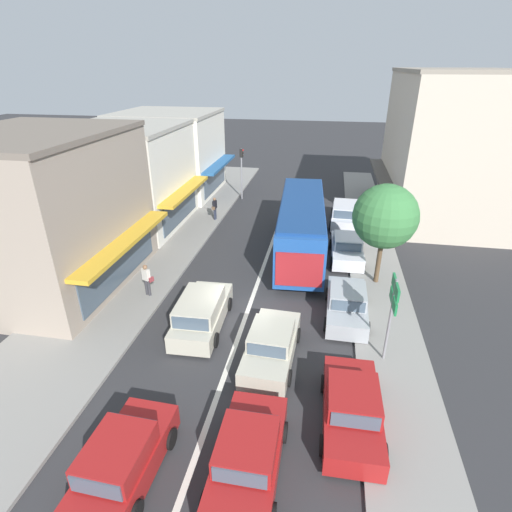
# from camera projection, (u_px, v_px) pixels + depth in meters

# --- Properties ---
(ground_plane) EXTENTS (140.00, 140.00, 0.00)m
(ground_plane) POSITION_uv_depth(u_px,v_px,m) (244.00, 320.00, 17.87)
(ground_plane) COLOR #2D2D30
(lane_centre_line) EXTENTS (0.20, 28.00, 0.01)m
(lane_centre_line) POSITION_uv_depth(u_px,v_px,m) (259.00, 278.00, 21.41)
(lane_centre_line) COLOR silver
(lane_centre_line) RESTS_ON ground
(sidewalk_left) EXTENTS (5.20, 44.00, 0.14)m
(sidewalk_left) POSITION_uv_depth(u_px,v_px,m) (155.00, 252.00, 24.25)
(sidewalk_left) COLOR gray
(sidewalk_left) RESTS_ON ground
(kerb_right) EXTENTS (2.80, 44.00, 0.12)m
(kerb_right) POSITION_uv_depth(u_px,v_px,m) (375.00, 269.00, 22.17)
(kerb_right) COLOR gray
(kerb_right) RESTS_ON ground
(shopfront_corner_near) EXTENTS (8.26, 8.90, 7.71)m
(shopfront_corner_near) POSITION_uv_depth(u_px,v_px,m) (44.00, 213.00, 19.26)
(shopfront_corner_near) COLOR gray
(shopfront_corner_near) RESTS_ON ground
(shopfront_mid_block) EXTENTS (8.25, 7.77, 6.83)m
(shopfront_mid_block) POSITION_uv_depth(u_px,v_px,m) (127.00, 177.00, 27.04)
(shopfront_mid_block) COLOR silver
(shopfront_mid_block) RESTS_ON ground
(shopfront_far_end) EXTENTS (8.73, 7.81, 6.86)m
(shopfront_far_end) POSITION_uv_depth(u_px,v_px,m) (171.00, 154.00, 34.06)
(shopfront_far_end) COLOR silver
(shopfront_far_end) RESTS_ON ground
(building_right_far) EXTENTS (8.56, 12.30, 10.09)m
(building_right_far) POSITION_uv_depth(u_px,v_px,m) (448.00, 146.00, 28.47)
(building_right_far) COLOR beige
(building_right_far) RESTS_ON ground
(city_bus) EXTENTS (3.18, 10.98, 3.23)m
(city_bus) POSITION_uv_depth(u_px,v_px,m) (301.00, 223.00, 23.60)
(city_bus) COLOR #1E4C99
(city_bus) RESTS_ON ground
(sedan_queue_far_back) EXTENTS (1.91, 4.21, 1.47)m
(sedan_queue_far_back) POSITION_uv_depth(u_px,v_px,m) (248.00, 457.00, 10.93)
(sedan_queue_far_back) COLOR maroon
(sedan_queue_far_back) RESTS_ON ground
(sedan_adjacent_lane_lead) EXTENTS (2.03, 4.27, 1.47)m
(sedan_adjacent_lane_lead) POSITION_uv_depth(u_px,v_px,m) (271.00, 345.00, 15.26)
(sedan_adjacent_lane_lead) COLOR #B7B29E
(sedan_adjacent_lane_lead) RESTS_ON ground
(wagon_adjacent_lane_trail) EXTENTS (2.05, 4.56, 1.58)m
(wagon_adjacent_lane_trail) POSITION_uv_depth(u_px,v_px,m) (202.00, 312.00, 17.13)
(wagon_adjacent_lane_trail) COLOR #B7B29E
(wagon_adjacent_lane_trail) RESTS_ON ground
(hatchback_behind_bus_near) EXTENTS (1.91, 3.75, 1.54)m
(hatchback_behind_bus_near) POSITION_uv_depth(u_px,v_px,m) (123.00, 460.00, 10.80)
(hatchback_behind_bus_near) COLOR maroon
(hatchback_behind_bus_near) RESTS_ON ground
(parked_sedan_kerb_front) EXTENTS (1.95, 4.23, 1.47)m
(parked_sedan_kerb_front) POSITION_uv_depth(u_px,v_px,m) (352.00, 408.00, 12.49)
(parked_sedan_kerb_front) COLOR maroon
(parked_sedan_kerb_front) RESTS_ON ground
(parked_sedan_kerb_second) EXTENTS (1.92, 4.21, 1.47)m
(parked_sedan_kerb_second) POSITION_uv_depth(u_px,v_px,m) (347.00, 304.00, 17.88)
(parked_sedan_kerb_second) COLOR #9EA3A8
(parked_sedan_kerb_second) RESTS_ON ground
(parked_sedan_kerb_third) EXTENTS (1.99, 4.25, 1.47)m
(parked_sedan_kerb_third) POSITION_uv_depth(u_px,v_px,m) (347.00, 248.00, 23.26)
(parked_sedan_kerb_third) COLOR silver
(parked_sedan_kerb_third) RESTS_ON ground
(parked_wagon_kerb_rear) EXTENTS (2.06, 4.56, 1.58)m
(parked_wagon_kerb_rear) POSITION_uv_depth(u_px,v_px,m) (345.00, 214.00, 28.28)
(parked_wagon_kerb_rear) COLOR silver
(parked_wagon_kerb_rear) RESTS_ON ground
(traffic_light_downstreet) EXTENTS (0.33, 0.24, 4.20)m
(traffic_light_downstreet) POSITION_uv_depth(u_px,v_px,m) (242.00, 165.00, 32.66)
(traffic_light_downstreet) COLOR gray
(traffic_light_downstreet) RESTS_ON ground
(directional_road_sign) EXTENTS (0.10, 1.40, 3.60)m
(directional_road_sign) POSITION_uv_depth(u_px,v_px,m) (393.00, 301.00, 14.27)
(directional_road_sign) COLOR gray
(directional_road_sign) RESTS_ON ground
(street_tree_right) EXTENTS (3.15, 3.15, 5.29)m
(street_tree_right) POSITION_uv_depth(u_px,v_px,m) (385.00, 217.00, 19.29)
(street_tree_right) COLOR brown
(street_tree_right) RESTS_ON ground
(pedestrian_with_handbag_near) EXTENTS (0.65, 0.40, 1.63)m
(pedestrian_with_handbag_near) POSITION_uv_depth(u_px,v_px,m) (147.00, 278.00, 19.19)
(pedestrian_with_handbag_near) COLOR #333338
(pedestrian_with_handbag_near) RESTS_ON sidewalk_left
(pedestrian_browsing_midblock) EXTENTS (0.27, 0.66, 1.63)m
(pedestrian_browsing_midblock) POSITION_uv_depth(u_px,v_px,m) (215.00, 207.00, 28.67)
(pedestrian_browsing_midblock) COLOR #232838
(pedestrian_browsing_midblock) RESTS_ON sidewalk_left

